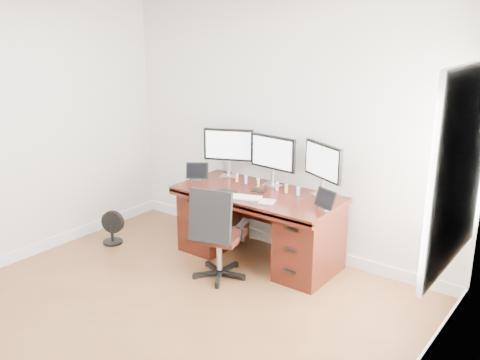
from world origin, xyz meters
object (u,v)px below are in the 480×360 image
Objects in this scene: monitor_center at (273,154)px; keyboard at (246,197)px; office_chair at (217,249)px; floor_fan at (112,228)px; desk at (259,223)px.

monitor_center reaches higher than keyboard.
office_chair is at bearing -89.97° from monitor_center.
office_chair is 1.48m from floor_fan.
office_chair reaches higher than floor_fan.
monitor_center is (0.07, 0.83, 0.78)m from office_chair.
desk is 0.44m from keyboard.
office_chair is at bearing -123.87° from keyboard.
keyboard is at bearing -7.96° from floor_fan.
keyboard is at bearing 60.45° from office_chair.
floor_fan is at bearing 174.81° from keyboard.
monitor_center is (-0.00, 0.24, 0.68)m from desk.
desk is at bearing 74.16° from keyboard.
monitor_center is at bearing 7.79° from floor_fan.
office_chair is 3.11× the size of keyboard.
desk is at bearing -85.00° from monitor_center.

